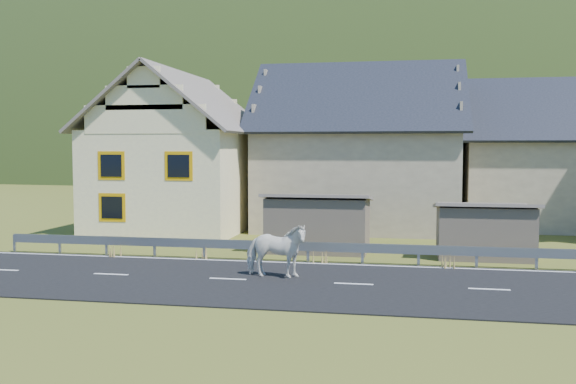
# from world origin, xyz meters

# --- Properties ---
(ground) EXTENTS (160.00, 160.00, 0.00)m
(ground) POSITION_xyz_m (0.00, 0.00, 0.00)
(ground) COLOR #474E1A
(ground) RESTS_ON ground
(road) EXTENTS (60.00, 7.00, 0.04)m
(road) POSITION_xyz_m (0.00, 0.00, 0.02)
(road) COLOR black
(road) RESTS_ON ground
(lane_markings) EXTENTS (60.00, 6.60, 0.01)m
(lane_markings) POSITION_xyz_m (0.00, 0.00, 0.04)
(lane_markings) COLOR silver
(lane_markings) RESTS_ON road
(guardrail) EXTENTS (28.10, 0.09, 0.75)m
(guardrail) POSITION_xyz_m (-0.00, 3.68, 0.56)
(guardrail) COLOR #93969B
(guardrail) RESTS_ON ground
(shed_left) EXTENTS (4.30, 3.30, 2.40)m
(shed_left) POSITION_xyz_m (-2.00, 6.50, 1.10)
(shed_left) COLOR #6D5D4F
(shed_left) RESTS_ON ground
(shed_right) EXTENTS (3.80, 2.90, 2.20)m
(shed_right) POSITION_xyz_m (4.50, 6.00, 1.00)
(shed_right) COLOR #6D5D4F
(shed_right) RESTS_ON ground
(house_cream) EXTENTS (7.80, 9.80, 8.30)m
(house_cream) POSITION_xyz_m (-10.00, 12.00, 4.36)
(house_cream) COLOR #FFF0B0
(house_cream) RESTS_ON ground
(house_stone_a) EXTENTS (10.80, 9.80, 8.90)m
(house_stone_a) POSITION_xyz_m (-1.00, 15.00, 4.63)
(house_stone_a) COLOR tan
(house_stone_a) RESTS_ON ground
(house_stone_b) EXTENTS (9.80, 8.80, 8.10)m
(house_stone_b) POSITION_xyz_m (9.00, 17.00, 4.24)
(house_stone_b) COLOR tan
(house_stone_b) RESTS_ON ground
(mountain) EXTENTS (440.00, 280.00, 260.00)m
(mountain) POSITION_xyz_m (5.00, 180.00, -20.00)
(mountain) COLOR #233514
(mountain) RESTS_ON ground
(conifer_patch) EXTENTS (76.00, 50.00, 28.00)m
(conifer_patch) POSITION_xyz_m (-55.00, 110.00, 6.00)
(conifer_patch) COLOR black
(conifer_patch) RESTS_ON ground
(horse) EXTENTS (1.07, 2.14, 1.76)m
(horse) POSITION_xyz_m (-2.55, 0.52, 0.92)
(horse) COLOR silver
(horse) RESTS_ON road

